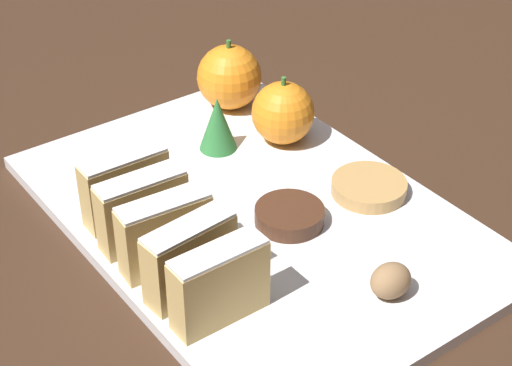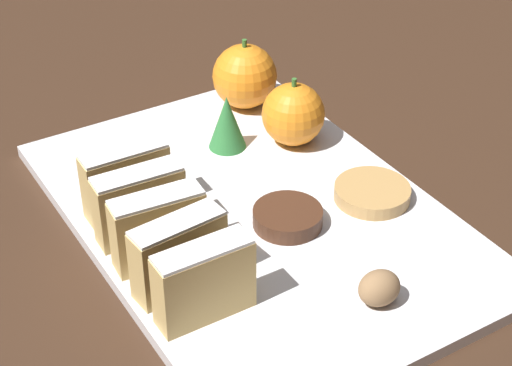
# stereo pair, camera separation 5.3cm
# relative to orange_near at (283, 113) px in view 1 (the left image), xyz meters

# --- Properties ---
(ground_plane) EXTENTS (6.00, 6.00, 0.00)m
(ground_plane) POSITION_rel_orange_near_xyz_m (-0.09, -0.08, -0.04)
(ground_plane) COLOR #382316
(serving_platter) EXTENTS (0.30, 0.44, 0.01)m
(serving_platter) POSITION_rel_orange_near_xyz_m (-0.09, -0.08, -0.04)
(serving_platter) COLOR white
(serving_platter) RESTS_ON ground_plane
(stollen_slice_front) EXTENTS (0.08, 0.03, 0.07)m
(stollen_slice_front) POSITION_rel_orange_near_xyz_m (-0.20, -0.18, 0.00)
(stollen_slice_front) COLOR tan
(stollen_slice_front) RESTS_ON serving_platter
(stollen_slice_second) EXTENTS (0.08, 0.03, 0.07)m
(stollen_slice_second) POSITION_rel_orange_near_xyz_m (-0.20, -0.14, 0.00)
(stollen_slice_second) COLOR tan
(stollen_slice_second) RESTS_ON serving_platter
(stollen_slice_third) EXTENTS (0.08, 0.03, 0.07)m
(stollen_slice_third) POSITION_rel_orange_near_xyz_m (-0.20, -0.10, 0.00)
(stollen_slice_third) COLOR tan
(stollen_slice_third) RESTS_ON serving_platter
(stollen_slice_fourth) EXTENTS (0.08, 0.03, 0.07)m
(stollen_slice_fourth) POSITION_rel_orange_near_xyz_m (-0.20, -0.06, 0.00)
(stollen_slice_fourth) COLOR tan
(stollen_slice_fourth) RESTS_ON serving_platter
(stollen_slice_fifth) EXTENTS (0.08, 0.03, 0.07)m
(stollen_slice_fifth) POSITION_rel_orange_near_xyz_m (-0.19, -0.02, 0.00)
(stollen_slice_fifth) COLOR tan
(stollen_slice_fifth) RESTS_ON serving_platter
(orange_near) EXTENTS (0.06, 0.06, 0.07)m
(orange_near) POSITION_rel_orange_near_xyz_m (0.00, 0.00, 0.00)
(orange_near) COLOR orange
(orange_near) RESTS_ON serving_platter
(orange_far) EXTENTS (0.07, 0.07, 0.08)m
(orange_far) POSITION_rel_orange_near_xyz_m (-0.00, 0.09, 0.00)
(orange_far) COLOR orange
(orange_far) RESTS_ON serving_platter
(walnut) EXTENTS (0.04, 0.03, 0.03)m
(walnut) POSITION_rel_orange_near_xyz_m (-0.07, -0.24, -0.02)
(walnut) COLOR #8E6B47
(walnut) RESTS_ON serving_platter
(chocolate_cookie) EXTENTS (0.06, 0.06, 0.02)m
(chocolate_cookie) POSITION_rel_orange_near_xyz_m (-0.08, -0.11, -0.02)
(chocolate_cookie) COLOR #472819
(chocolate_cookie) RESTS_ON serving_platter
(gingerbread_cookie) EXTENTS (0.07, 0.07, 0.01)m
(gingerbread_cookie) POSITION_rel_orange_near_xyz_m (0.01, -0.12, -0.03)
(gingerbread_cookie) COLOR tan
(gingerbread_cookie) RESTS_ON serving_platter
(evergreen_sprig) EXTENTS (0.04, 0.04, 0.06)m
(evergreen_sprig) POSITION_rel_orange_near_xyz_m (-0.06, 0.03, -0.00)
(evergreen_sprig) COLOR #2D7538
(evergreen_sprig) RESTS_ON serving_platter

